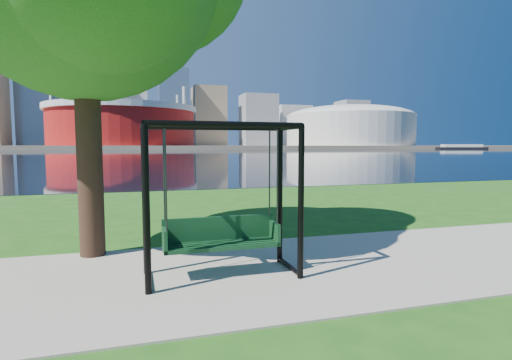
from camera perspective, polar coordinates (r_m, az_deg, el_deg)
name	(u,v)px	position (r m, az deg, el deg)	size (l,w,h in m)	color
ground	(248,264)	(7.24, -1.09, -11.85)	(900.00, 900.00, 0.00)	#1E5114
path	(256,271)	(6.78, 0.06, -12.91)	(120.00, 4.00, 0.03)	#9E937F
river	(146,153)	(108.72, -15.48, 3.69)	(900.00, 180.00, 0.02)	black
far_bank	(141,147)	(312.69, -16.13, 4.58)	(900.00, 228.00, 2.00)	#937F60
stadium	(123,124)	(242.13, -18.49, 7.59)	(83.00, 83.00, 32.00)	maroon
arena	(349,125)	(278.07, 13.21, 7.68)	(84.00, 84.00, 26.56)	beige
skyline	(134,102)	(327.83, -17.05, 10.67)	(392.00, 66.00, 96.50)	gray
swing	(221,204)	(6.30, -5.01, -3.40)	(2.39, 1.04, 2.44)	black
barge	(461,147)	(256.59, 27.30, 4.22)	(27.77, 14.44, 2.68)	black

